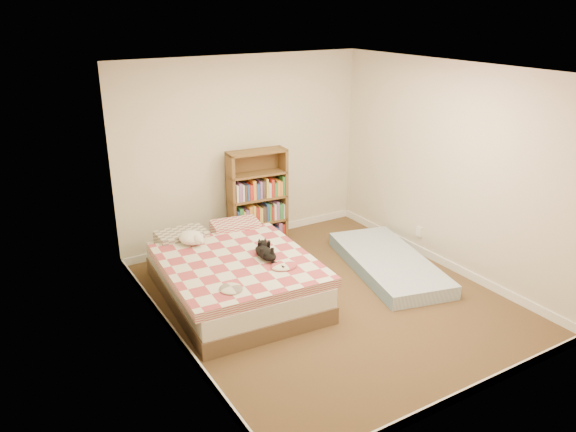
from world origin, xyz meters
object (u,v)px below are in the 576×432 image
bed (232,274)px  black_cat (264,252)px  floor_mattress (388,263)px  white_dog (192,238)px  bookshelf (257,209)px

bed → black_cat: size_ratio=3.51×
black_cat → floor_mattress: bearing=14.3°
floor_mattress → black_cat: 1.73m
bed → white_dog: (-0.26, 0.49, 0.32)m
white_dog → bookshelf: bearing=55.2°
bookshelf → black_cat: (-0.65, -1.40, 0.06)m
bed → white_dog: bearing=122.4°
floor_mattress → white_dog: white_dog is taller
bookshelf → black_cat: bearing=-110.2°
bed → floor_mattress: bed is taller
bed → bookshelf: size_ratio=1.66×
bed → black_cat: black_cat is taller
floor_mattress → black_cat: bearing=-171.7°
bed → black_cat: bearing=-40.0°
bed → white_dog: size_ratio=5.54×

